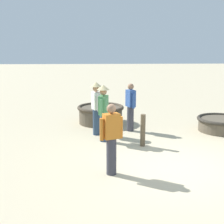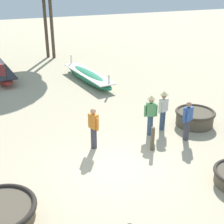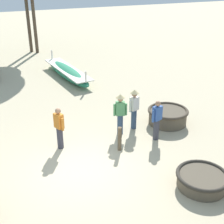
% 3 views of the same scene
% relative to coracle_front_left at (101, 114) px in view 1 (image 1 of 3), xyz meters
% --- Properties ---
extents(ground_plane, '(80.00, 80.00, 0.00)m').
position_rel_coracle_front_left_xyz_m(ground_plane, '(-4.29, -1.70, -0.34)').
color(ground_plane, '#BCAD8C').
extents(coracle_front_left, '(1.68, 1.68, 0.63)m').
position_rel_coracle_front_left_xyz_m(coracle_front_left, '(0.00, 0.00, 0.00)').
color(coracle_front_left, brown).
rests_on(coracle_front_left, ground).
extents(coracle_far_left, '(1.56, 1.56, 0.46)m').
position_rel_coracle_front_left_xyz_m(coracle_far_left, '(-1.27, -3.94, -0.09)').
color(coracle_far_left, brown).
rests_on(coracle_far_left, ground).
extents(fisherman_crouching, '(0.51, 0.36, 1.67)m').
position_rel_coracle_front_left_xyz_m(fisherman_crouching, '(-1.50, 0.15, 0.61)').
color(fisherman_crouching, '#2D425B').
rests_on(fisherman_crouching, ground).
extents(fisherman_with_hat, '(0.51, 0.36, 1.67)m').
position_rel_coracle_front_left_xyz_m(fisherman_with_hat, '(-2.19, -0.06, 0.61)').
color(fisherman_with_hat, '#2D425B').
rests_on(fisherman_with_hat, ground).
extents(fisherman_standing_left, '(0.51, 0.32, 1.57)m').
position_rel_coracle_front_left_xyz_m(fisherman_standing_left, '(-1.11, -0.96, 0.49)').
color(fisherman_standing_left, '#383842').
rests_on(fisherman_standing_left, ground).
extents(fisherman_by_coracle, '(0.32, 0.50, 1.57)m').
position_rel_coracle_front_left_xyz_m(fisherman_by_coracle, '(-4.60, -0.18, 0.49)').
color(fisherman_by_coracle, '#383842').
rests_on(fisherman_by_coracle, ground).
extents(mooring_post_inland, '(0.14, 0.14, 0.91)m').
position_rel_coracle_front_left_xyz_m(mooring_post_inland, '(-2.70, -1.14, 0.11)').
color(mooring_post_inland, brown).
rests_on(mooring_post_inland, ground).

